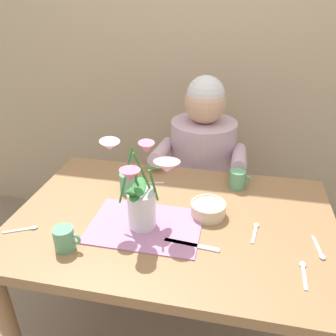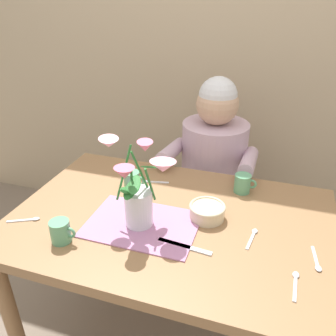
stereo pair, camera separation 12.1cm
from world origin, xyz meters
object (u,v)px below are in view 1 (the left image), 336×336
at_px(ceramic_bowl, 208,208).
at_px(coffee_cup, 238,180).
at_px(flower_vase, 142,193).
at_px(tea_cup, 128,182).
at_px(ceramic_mug, 65,239).
at_px(seated_person, 201,179).
at_px(dinner_knife, 192,245).

relative_size(ceramic_bowl, coffee_cup, 1.46).
bearing_deg(flower_vase, tea_cup, 119.45).
height_order(tea_cup, coffee_cup, same).
height_order(flower_vase, ceramic_mug, flower_vase).
height_order(ceramic_bowl, tea_cup, tea_cup).
bearing_deg(ceramic_bowl, ceramic_mug, -147.21).
distance_m(seated_person, dinner_knife, 0.79).
bearing_deg(flower_vase, ceramic_mug, -142.83).
bearing_deg(ceramic_mug, coffee_cup, 43.33).
bearing_deg(flower_vase, dinner_knife, -19.99).
distance_m(seated_person, coffee_cup, 0.45).
bearing_deg(seated_person, tea_cup, -122.89).
relative_size(flower_vase, dinner_knife, 1.70).
bearing_deg(dinner_knife, coffee_cup, 76.85).
relative_size(seated_person, ceramic_mug, 12.20).
xyz_separation_m(coffee_cup, ceramic_mug, (-0.54, -0.51, 0.00)).
distance_m(dinner_knife, tea_cup, 0.43).
xyz_separation_m(ceramic_bowl, tea_cup, (-0.35, 0.11, 0.01)).
xyz_separation_m(dinner_knife, ceramic_mug, (-0.41, -0.10, 0.04)).
xyz_separation_m(flower_vase, ceramic_mug, (-0.22, -0.17, -0.10)).
distance_m(seated_person, flower_vase, 0.78).
bearing_deg(dinner_knife, ceramic_mug, -161.16).
height_order(seated_person, dinner_knife, seated_person).
relative_size(flower_vase, ceramic_bowl, 2.38).
bearing_deg(dinner_knife, seated_person, 99.12).
xyz_separation_m(ceramic_bowl, coffee_cup, (0.10, 0.23, 0.01)).
distance_m(dinner_knife, coffee_cup, 0.44).
distance_m(flower_vase, ceramic_bowl, 0.28).
xyz_separation_m(flower_vase, dinner_knife, (0.19, -0.07, -0.14)).
relative_size(flower_vase, ceramic_mug, 3.48).
bearing_deg(dinner_knife, ceramic_bowl, 84.49).
relative_size(seated_person, tea_cup, 12.20).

